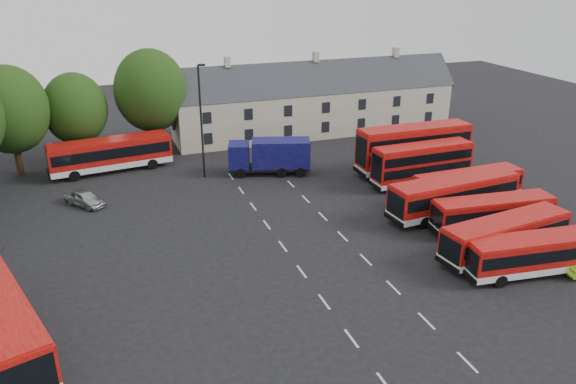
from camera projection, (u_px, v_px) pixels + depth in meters
name	position (u px, v px, depth m)	size (l,w,h in m)	color
ground	(292.00, 258.00, 40.92)	(140.00, 140.00, 0.00)	black
lane_markings	(313.00, 241.00, 43.44)	(5.15, 33.80, 0.01)	beige
terrace_houses	(315.00, 102.00, 69.96)	(35.70, 7.13, 10.06)	beige
bus_row_a	(537.00, 252.00, 38.26)	(10.26, 3.41, 2.85)	silver
bus_row_b	(506.00, 234.00, 40.60)	(10.75, 3.67, 2.98)	silver
bus_row_c	(493.00, 211.00, 44.60)	(10.07, 3.29, 2.80)	silver
bus_row_d	(454.00, 193.00, 47.22)	(11.93, 3.67, 3.32)	silver
bus_row_e	(468.00, 184.00, 49.88)	(10.26, 2.53, 2.89)	silver
bus_dd_south	(422.00, 162.00, 53.66)	(9.96, 2.51, 4.07)	silver
bus_dd_north	(414.00, 146.00, 56.84)	(11.85, 2.82, 4.85)	silver
bus_north	(110.00, 152.00, 57.29)	(12.34, 4.29, 3.42)	silver
box_truck	(271.00, 155.00, 56.65)	(8.53, 4.82, 3.56)	black
silver_car	(85.00, 198.00, 49.61)	(1.64, 4.07, 1.39)	#B2B6BB
lamppost	(201.00, 119.00, 54.17)	(0.78, 0.42, 11.27)	black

